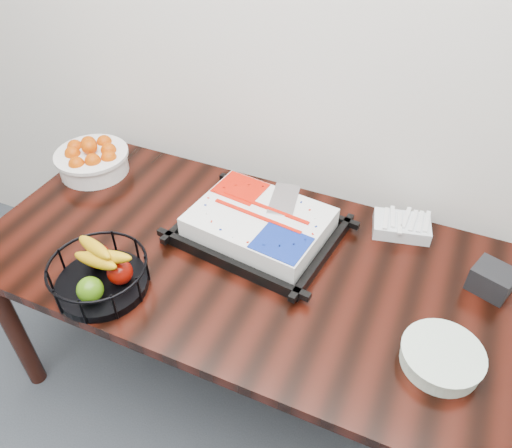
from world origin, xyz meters
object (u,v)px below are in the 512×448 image
at_px(table, 239,273).
at_px(fruit_basket, 99,273).
at_px(tangerine_bowl, 91,155).
at_px(plate_stack, 441,357).
at_px(cake_tray, 260,225).
at_px(napkin_box, 492,280).

height_order(table, fruit_basket, fruit_basket).
relative_size(tangerine_bowl, plate_stack, 1.31).
bearing_deg(cake_tray, fruit_basket, -129.87).
xyz_separation_m(cake_tray, tangerine_bowl, (-0.79, 0.09, 0.03)).
bearing_deg(tangerine_bowl, table, -15.42).
distance_m(table, napkin_box, 0.83).
xyz_separation_m(cake_tray, plate_stack, (0.67, -0.28, -0.02)).
distance_m(cake_tray, tangerine_bowl, 0.80).
distance_m(cake_tray, napkin_box, 0.78).
bearing_deg(plate_stack, tangerine_bowl, 165.80).
relative_size(cake_tray, tangerine_bowl, 1.91).
xyz_separation_m(fruit_basket, plate_stack, (1.03, 0.15, -0.04)).
bearing_deg(plate_stack, table, 167.15).
distance_m(table, tangerine_bowl, 0.81).
bearing_deg(cake_tray, tangerine_bowl, 173.57).
relative_size(table, napkin_box, 14.80).
xyz_separation_m(table, cake_tray, (0.03, 0.12, 0.14)).
bearing_deg(napkin_box, cake_tray, -175.17).
distance_m(table, cake_tray, 0.18).
distance_m(plate_stack, napkin_box, 0.36).
relative_size(tangerine_bowl, fruit_basket, 0.96).
bearing_deg(fruit_basket, tangerine_bowl, 129.72).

